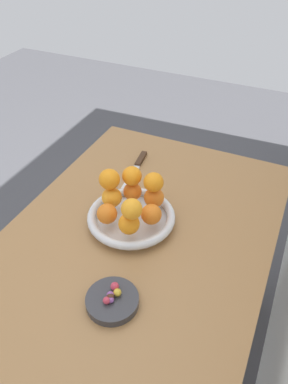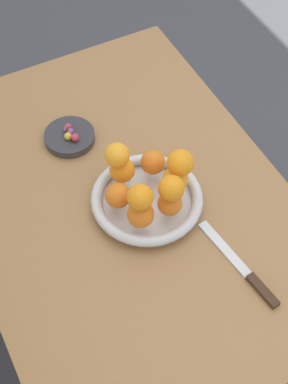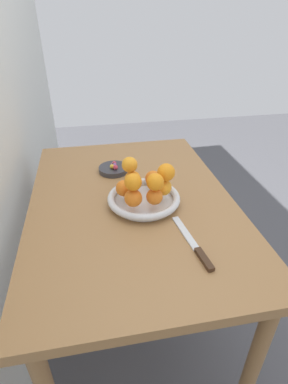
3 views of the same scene
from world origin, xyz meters
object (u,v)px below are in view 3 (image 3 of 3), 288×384
orange_2 (133,179)px  orange_8 (133,182)px  orange_3 (124,188)px  orange_9 (166,172)px  candy_ball_3 (114,165)px  candy_ball_5 (112,166)px  orange_4 (133,198)px  orange_7 (155,182)px  dining_table (132,217)px  orange_5 (154,197)px  knife (195,246)px  candy_dish (114,169)px  orange_0 (163,187)px  fruit_bowl (144,199)px  candy_ball_0 (114,163)px  candy_ball_1 (113,164)px  candy_ball_4 (114,165)px  orange_1 (153,178)px  orange_6 (130,165)px  candy_ball_2 (115,167)px

orange_2 → orange_8: size_ratio=1.02×
orange_3 → orange_9: orange_9 is taller
candy_ball_3 → candy_ball_5: (-0.02, 0.01, 0.00)m
orange_4 → orange_7: size_ratio=1.03×
dining_table → orange_3: 0.16m
orange_7 → candy_ball_3: orange_7 is taller
orange_5 → orange_7: (-0.00, -0.00, 0.06)m
orange_4 → knife: size_ratio=0.24×
orange_7 → orange_4: bearing=87.8°
candy_dish → orange_3: (-0.27, -0.01, 0.06)m
candy_dish → orange_4: size_ratio=2.14×
orange_0 → fruit_bowl: bearing=82.0°
orange_3 → orange_8: 0.09m
fruit_bowl → orange_8: size_ratio=4.49×
orange_5 → candy_ball_0: (0.36, 0.10, -0.04)m
orange_2 → orange_4: 0.13m
orange_3 → candy_ball_5: size_ratio=3.03×
candy_ball_1 → candy_ball_4: size_ratio=0.87×
candy_ball_4 → orange_8: bearing=-174.5°
orange_1 → orange_6: bearing=81.7°
candy_ball_1 → candy_ball_3: size_ratio=0.85×
fruit_bowl → orange_9: (-0.02, -0.08, 0.11)m
dining_table → orange_5: 0.20m
orange_6 → candy_ball_1: orange_6 is taller
orange_5 → candy_ball_2: bearing=18.1°
candy_ball_0 → orange_0: bearing=-154.1°
fruit_bowl → orange_5: orange_5 is taller
orange_9 → candy_ball_5: 0.34m
orange_6 → orange_4: bearing=175.9°
candy_dish → fruit_bowl: bearing=-163.3°
candy_ball_0 → orange_9: bearing=-153.5°
orange_3 → candy_ball_4: orange_3 is taller
candy_ball_2 → candy_ball_3: size_ratio=1.14×
orange_2 → candy_ball_3: size_ratio=3.25×
candy_dish → orange_7: orange_7 is taller
orange_1 → orange_8: bearing=141.5°
orange_0 → orange_3: orange_0 is taller
orange_0 → candy_ball_5: 0.32m
orange_2 → knife: (-0.33, -0.14, -0.07)m
orange_5 → orange_8: 0.10m
orange_8 → knife: (-0.20, -0.16, -0.13)m
dining_table → candy_dish: bearing=10.6°
candy_dish → candy_ball_3: size_ratio=7.04×
orange_0 → orange_9: size_ratio=0.98×
dining_table → candy_ball_1: 0.28m
dining_table → orange_3: size_ratio=18.28×
orange_6 → candy_ball_3: orange_6 is taller
orange_8 → orange_2: bearing=-7.8°
orange_5 → orange_8: orange_8 is taller
orange_3 → orange_4: 0.07m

